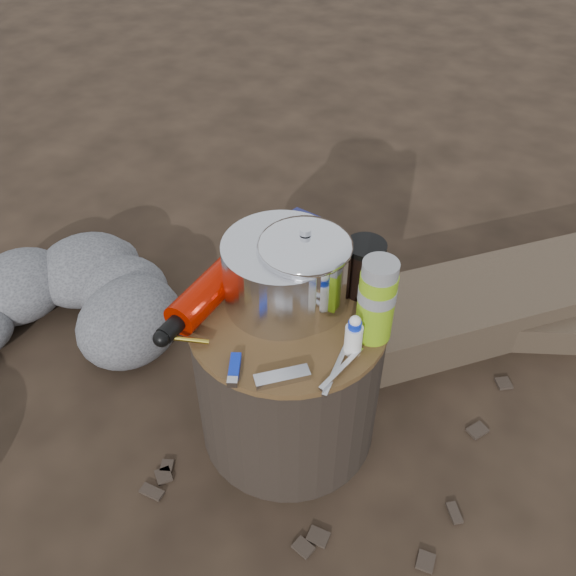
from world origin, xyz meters
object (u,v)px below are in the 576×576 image
at_px(log_main, 554,287).
at_px(camping_pot, 305,270).
at_px(thermos, 376,301).
at_px(travel_mug, 364,268).
at_px(fuel_bottle, 211,289).
at_px(stump, 288,375).

height_order(log_main, camping_pot, camping_pot).
xyz_separation_m(log_main, thermos, (-0.33, -0.76, 0.43)).
bearing_deg(travel_mug, fuel_bottle, -145.68).
xyz_separation_m(stump, fuel_bottle, (-0.17, -0.04, 0.24)).
relative_size(stump, thermos, 2.30).
bearing_deg(fuel_bottle, camping_pot, 27.98).
bearing_deg(camping_pot, travel_mug, 46.84).
xyz_separation_m(log_main, fuel_bottle, (-0.68, -0.83, 0.37)).
xyz_separation_m(stump, travel_mug, (0.11, 0.15, 0.27)).
relative_size(stump, camping_pot, 2.26).
bearing_deg(camping_pot, fuel_bottle, -154.26).
bearing_deg(camping_pot, stump, -107.34).
relative_size(log_main, travel_mug, 13.21).
distance_m(log_main, fuel_bottle, 1.14).
xyz_separation_m(stump, camping_pot, (0.01, 0.05, 0.30)).
height_order(log_main, fuel_bottle, fuel_bottle).
distance_m(log_main, camping_pot, 0.99).
bearing_deg(stump, fuel_bottle, -166.25).
distance_m(camping_pot, thermos, 0.17).
height_order(stump, camping_pot, camping_pot).
relative_size(stump, travel_mug, 3.41).
relative_size(log_main, fuel_bottle, 5.50).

